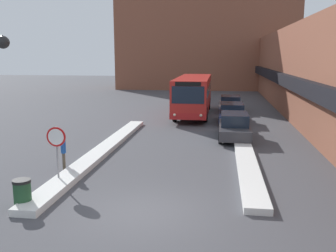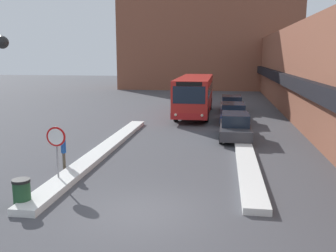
{
  "view_description": "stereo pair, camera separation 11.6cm",
  "coord_description": "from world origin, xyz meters",
  "px_view_note": "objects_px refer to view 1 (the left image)",
  "views": [
    {
      "loc": [
        2.34,
        -10.9,
        4.9
      ],
      "look_at": [
        0.11,
        4.86,
        1.91
      ],
      "focal_mm": 40.0,
      "sensor_mm": 36.0,
      "label": 1
    },
    {
      "loc": [
        2.45,
        -10.89,
        4.9
      ],
      "look_at": [
        0.11,
        4.86,
        1.91
      ],
      "focal_mm": 40.0,
      "sensor_mm": 36.0,
      "label": 2
    }
  ],
  "objects_px": {
    "city_bus": "(194,94)",
    "parked_car_front": "(234,126)",
    "parked_car_back": "(230,104)",
    "trash_bin": "(22,193)",
    "parked_car_middle": "(232,113)",
    "pedestrian": "(63,148)",
    "stop_sign": "(56,143)"
  },
  "relations": [
    {
      "from": "parked_car_front",
      "to": "stop_sign",
      "type": "distance_m",
      "value": 11.53
    },
    {
      "from": "city_bus",
      "to": "parked_car_back",
      "type": "height_order",
      "value": "city_bus"
    },
    {
      "from": "parked_car_middle",
      "to": "city_bus",
      "type": "bearing_deg",
      "value": 132.31
    },
    {
      "from": "trash_bin",
      "to": "city_bus",
      "type": "bearing_deg",
      "value": 78.64
    },
    {
      "from": "parked_car_back",
      "to": "city_bus",
      "type": "bearing_deg",
      "value": -144.48
    },
    {
      "from": "city_bus",
      "to": "parked_car_front",
      "type": "distance_m",
      "value": 9.45
    },
    {
      "from": "trash_bin",
      "to": "parked_car_middle",
      "type": "bearing_deg",
      "value": 67.0
    },
    {
      "from": "parked_car_front",
      "to": "trash_bin",
      "type": "relative_size",
      "value": 4.64
    },
    {
      "from": "parked_car_back",
      "to": "trash_bin",
      "type": "distance_m",
      "value": 23.69
    },
    {
      "from": "parked_car_front",
      "to": "stop_sign",
      "type": "relative_size",
      "value": 1.96
    },
    {
      "from": "pedestrian",
      "to": "trash_bin",
      "type": "bearing_deg",
      "value": -20.62
    },
    {
      "from": "stop_sign",
      "to": "parked_car_middle",
      "type": "bearing_deg",
      "value": 64.24
    },
    {
      "from": "stop_sign",
      "to": "pedestrian",
      "type": "bearing_deg",
      "value": 106.05
    },
    {
      "from": "parked_car_middle",
      "to": "pedestrian",
      "type": "height_order",
      "value": "pedestrian"
    },
    {
      "from": "pedestrian",
      "to": "trash_bin",
      "type": "height_order",
      "value": "pedestrian"
    },
    {
      "from": "pedestrian",
      "to": "parked_car_back",
      "type": "bearing_deg",
      "value": 133.05
    },
    {
      "from": "city_bus",
      "to": "pedestrian",
      "type": "height_order",
      "value": "city_bus"
    },
    {
      "from": "stop_sign",
      "to": "pedestrian",
      "type": "height_order",
      "value": "stop_sign"
    },
    {
      "from": "stop_sign",
      "to": "pedestrian",
      "type": "distance_m",
      "value": 1.8
    },
    {
      "from": "parked_car_back",
      "to": "parked_car_front",
      "type": "bearing_deg",
      "value": -90.0
    },
    {
      "from": "parked_car_back",
      "to": "trash_bin",
      "type": "xyz_separation_m",
      "value": [
        -7.19,
        -22.57,
        -0.24
      ]
    },
    {
      "from": "city_bus",
      "to": "parked_car_front",
      "type": "height_order",
      "value": "city_bus"
    },
    {
      "from": "parked_car_middle",
      "to": "parked_car_back",
      "type": "height_order",
      "value": "parked_car_middle"
    },
    {
      "from": "parked_car_middle",
      "to": "pedestrian",
      "type": "xyz_separation_m",
      "value": [
        -7.5,
        -12.94,
        0.28
      ]
    },
    {
      "from": "parked_car_front",
      "to": "parked_car_back",
      "type": "bearing_deg",
      "value": 90.0
    },
    {
      "from": "parked_car_front",
      "to": "parked_car_middle",
      "type": "height_order",
      "value": "parked_car_front"
    },
    {
      "from": "parked_car_front",
      "to": "parked_car_back",
      "type": "distance_m",
      "value": 11.09
    },
    {
      "from": "trash_bin",
      "to": "stop_sign",
      "type": "bearing_deg",
      "value": 86.07
    },
    {
      "from": "stop_sign",
      "to": "trash_bin",
      "type": "height_order",
      "value": "stop_sign"
    },
    {
      "from": "city_bus",
      "to": "trash_bin",
      "type": "height_order",
      "value": "city_bus"
    },
    {
      "from": "city_bus",
      "to": "stop_sign",
      "type": "bearing_deg",
      "value": -102.31
    },
    {
      "from": "city_bus",
      "to": "pedestrian",
      "type": "relative_size",
      "value": 6.47
    }
  ]
}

